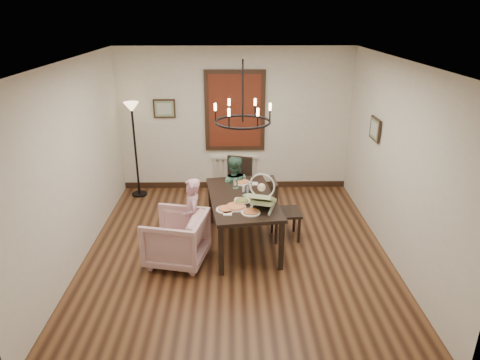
{
  "coord_description": "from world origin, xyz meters",
  "views": [
    {
      "loc": [
        -0.06,
        -5.65,
        3.41
      ],
      "look_at": [
        0.06,
        0.26,
        1.05
      ],
      "focal_mm": 32.0,
      "sensor_mm": 36.0,
      "label": 1
    }
  ],
  "objects_px": {
    "elderly_woman": "(193,224)",
    "drinking_glass": "(247,190)",
    "seated_man": "(234,196)",
    "armchair": "(176,238)",
    "dining_table": "(242,202)",
    "floor_lamp": "(136,151)",
    "chair_far": "(237,187)",
    "baby_bouncer": "(262,197)",
    "chair_right": "(286,209)"
  },
  "relations": [
    {
      "from": "dining_table",
      "to": "chair_far",
      "type": "relative_size",
      "value": 1.77
    },
    {
      "from": "elderly_woman",
      "to": "seated_man",
      "type": "distance_m",
      "value": 1.18
    },
    {
      "from": "chair_far",
      "to": "elderly_woman",
      "type": "xyz_separation_m",
      "value": [
        -0.66,
        -1.34,
        -0.02
      ]
    },
    {
      "from": "baby_bouncer",
      "to": "chair_right",
      "type": "bearing_deg",
      "value": 69.68
    },
    {
      "from": "chair_far",
      "to": "chair_right",
      "type": "distance_m",
      "value": 1.17
    },
    {
      "from": "seated_man",
      "to": "chair_right",
      "type": "bearing_deg",
      "value": 151.57
    },
    {
      "from": "seated_man",
      "to": "floor_lamp",
      "type": "height_order",
      "value": "floor_lamp"
    },
    {
      "from": "dining_table",
      "to": "floor_lamp",
      "type": "xyz_separation_m",
      "value": [
        -1.99,
        1.94,
        0.19
      ]
    },
    {
      "from": "chair_far",
      "to": "chair_right",
      "type": "height_order",
      "value": "chair_far"
    },
    {
      "from": "dining_table",
      "to": "armchair",
      "type": "xyz_separation_m",
      "value": [
        -0.96,
        -0.49,
        -0.34
      ]
    },
    {
      "from": "elderly_woman",
      "to": "seated_man",
      "type": "height_order",
      "value": "elderly_woman"
    },
    {
      "from": "armchair",
      "to": "drinking_glass",
      "type": "relative_size",
      "value": 6.31
    },
    {
      "from": "elderly_woman",
      "to": "armchair",
      "type": "bearing_deg",
      "value": -58.86
    },
    {
      "from": "elderly_woman",
      "to": "drinking_glass",
      "type": "relative_size",
      "value": 7.57
    },
    {
      "from": "baby_bouncer",
      "to": "floor_lamp",
      "type": "height_order",
      "value": "floor_lamp"
    },
    {
      "from": "dining_table",
      "to": "armchair",
      "type": "height_order",
      "value": "dining_table"
    },
    {
      "from": "armchair",
      "to": "elderly_woman",
      "type": "bearing_deg",
      "value": 146.65
    },
    {
      "from": "chair_right",
      "to": "baby_bouncer",
      "type": "distance_m",
      "value": 0.85
    },
    {
      "from": "seated_man",
      "to": "drinking_glass",
      "type": "bearing_deg",
      "value": 114.47
    },
    {
      "from": "elderly_woman",
      "to": "floor_lamp",
      "type": "distance_m",
      "value": 2.57
    },
    {
      "from": "elderly_woman",
      "to": "chair_far",
      "type": "bearing_deg",
      "value": 140.52
    },
    {
      "from": "drinking_glass",
      "to": "elderly_woman",
      "type": "bearing_deg",
      "value": -153.9
    },
    {
      "from": "armchair",
      "to": "elderly_woman",
      "type": "xyz_separation_m",
      "value": [
        0.22,
        0.21,
        0.12
      ]
    },
    {
      "from": "dining_table",
      "to": "floor_lamp",
      "type": "height_order",
      "value": "floor_lamp"
    },
    {
      "from": "chair_right",
      "to": "seated_man",
      "type": "relative_size",
      "value": 1.02
    },
    {
      "from": "drinking_glass",
      "to": "armchair",
      "type": "bearing_deg",
      "value": -149.34
    },
    {
      "from": "baby_bouncer",
      "to": "elderly_woman",
      "type": "bearing_deg",
      "value": -170.99
    },
    {
      "from": "dining_table",
      "to": "elderly_woman",
      "type": "height_order",
      "value": "elderly_woman"
    },
    {
      "from": "seated_man",
      "to": "chair_far",
      "type": "bearing_deg",
      "value": -93.41
    },
    {
      "from": "chair_far",
      "to": "drinking_glass",
      "type": "relative_size",
      "value": 7.82
    },
    {
      "from": "chair_far",
      "to": "elderly_woman",
      "type": "relative_size",
      "value": 1.03
    },
    {
      "from": "chair_far",
      "to": "baby_bouncer",
      "type": "relative_size",
      "value": 1.91
    },
    {
      "from": "seated_man",
      "to": "drinking_glass",
      "type": "height_order",
      "value": "seated_man"
    },
    {
      "from": "seated_man",
      "to": "floor_lamp",
      "type": "bearing_deg",
      "value": -26.86
    },
    {
      "from": "floor_lamp",
      "to": "drinking_glass",
      "type": "bearing_deg",
      "value": -41.24
    },
    {
      "from": "dining_table",
      "to": "floor_lamp",
      "type": "relative_size",
      "value": 1.01
    },
    {
      "from": "chair_right",
      "to": "drinking_glass",
      "type": "bearing_deg",
      "value": 90.59
    },
    {
      "from": "elderly_woman",
      "to": "baby_bouncer",
      "type": "bearing_deg",
      "value": 69.8
    },
    {
      "from": "armchair",
      "to": "seated_man",
      "type": "distance_m",
      "value": 1.48
    },
    {
      "from": "armchair",
      "to": "seated_man",
      "type": "relative_size",
      "value": 0.84
    },
    {
      "from": "elderly_woman",
      "to": "dining_table",
      "type": "bearing_deg",
      "value": 97.11
    },
    {
      "from": "chair_right",
      "to": "baby_bouncer",
      "type": "bearing_deg",
      "value": 139.27
    },
    {
      "from": "chair_far",
      "to": "chair_right",
      "type": "relative_size",
      "value": 1.01
    },
    {
      "from": "chair_right",
      "to": "baby_bouncer",
      "type": "xyz_separation_m",
      "value": [
        -0.42,
        -0.58,
        0.47
      ]
    },
    {
      "from": "seated_man",
      "to": "armchair",
      "type": "bearing_deg",
      "value": 61.88
    },
    {
      "from": "dining_table",
      "to": "chair_far",
      "type": "distance_m",
      "value": 1.09
    },
    {
      "from": "elderly_woman",
      "to": "drinking_glass",
      "type": "height_order",
      "value": "elderly_woman"
    },
    {
      "from": "elderly_woman",
      "to": "chair_right",
      "type": "bearing_deg",
      "value": 94.41
    },
    {
      "from": "baby_bouncer",
      "to": "dining_table",
      "type": "bearing_deg",
      "value": 139.72
    },
    {
      "from": "chair_right",
      "to": "floor_lamp",
      "type": "distance_m",
      "value": 3.23
    }
  ]
}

